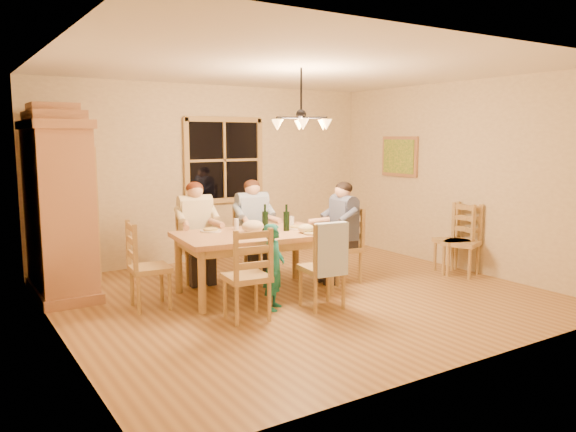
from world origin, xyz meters
TOP-DOWN VIEW (x-y plane):
  - floor at (0.00, 0.00)m, footprint 5.50×5.50m
  - ceiling at (0.00, 0.00)m, footprint 5.50×5.00m
  - wall_back at (0.00, 2.50)m, footprint 5.50×0.02m
  - wall_left at (-2.75, 0.00)m, footprint 0.02×5.00m
  - wall_right at (2.75, 0.00)m, footprint 0.02×5.00m
  - window at (0.20, 2.47)m, footprint 1.30×0.06m
  - painting at (2.71, 1.20)m, footprint 0.06×0.78m
  - chandelier at (-0.00, 0.00)m, footprint 0.77×0.68m
  - armoire at (-2.42, 1.60)m, footprint 0.66×1.40m
  - dining_table at (-0.44, 0.37)m, footprint 1.93×1.29m
  - chair_far_left at (-0.81, 1.27)m, footprint 0.48×0.46m
  - chair_far_right at (-0.00, 1.19)m, footprint 0.48×0.46m
  - chair_near_left at (-0.98, -0.44)m, footprint 0.48×0.46m
  - chair_near_right at (-0.07, -0.53)m, footprint 0.48×0.46m
  - chair_end_left at (-1.70, 0.49)m, footprint 0.46×0.48m
  - chair_end_right at (0.82, 0.24)m, footprint 0.46×0.48m
  - adult_woman at (-0.81, 1.27)m, footprint 0.42×0.46m
  - adult_plaid_man at (-0.00, 1.19)m, footprint 0.42×0.46m
  - adult_slate_man at (0.82, 0.24)m, footprint 0.46×0.42m
  - towel at (-0.09, -0.72)m, footprint 0.39×0.14m
  - wine_bottle_a at (-0.24, 0.43)m, footprint 0.08×0.08m
  - wine_bottle_b at (-0.03, 0.27)m, footprint 0.08×0.08m
  - plate_woman at (-0.84, 0.73)m, footprint 0.26×0.26m
  - plate_plaid at (-0.10, 0.65)m, footprint 0.26×0.26m
  - plate_slate at (0.16, 0.33)m, footprint 0.26×0.26m
  - wine_glass_a at (-0.52, 0.68)m, footprint 0.06×0.06m
  - wine_glass_b at (0.19, 0.49)m, footprint 0.06×0.06m
  - cap at (0.08, 0.01)m, footprint 0.20×0.20m
  - napkin at (-0.54, 0.15)m, footprint 0.19×0.16m
  - cloth_bundle at (-0.44, 0.38)m, footprint 0.28×0.22m
  - child at (-0.55, -0.30)m, footprint 0.41×0.41m
  - chair_spare_front at (2.45, -0.35)m, footprint 0.55×0.56m
  - chair_spare_back at (2.45, -0.19)m, footprint 0.54×0.55m

SIDE VIEW (x-z plane):
  - floor at x=0.00m, z-range 0.00..0.00m
  - chair_far_left at x=-0.81m, z-range -0.19..0.80m
  - chair_far_right at x=0.00m, z-range -0.19..0.80m
  - chair_near_left at x=-0.98m, z-range -0.19..0.80m
  - chair_near_right at x=-0.07m, z-range -0.19..0.80m
  - chair_end_left at x=-1.70m, z-range -0.19..0.80m
  - chair_end_right at x=0.82m, z-range -0.19..0.80m
  - chair_spare_front at x=2.45m, z-range -0.19..0.80m
  - chair_spare_back at x=2.45m, z-range -0.19..0.80m
  - child at x=-0.55m, z-range 0.00..0.97m
  - dining_table at x=-0.44m, z-range 0.28..1.04m
  - towel at x=-0.09m, z-range 0.41..0.99m
  - plate_woman at x=-0.84m, z-range 0.76..0.78m
  - plate_plaid at x=-0.10m, z-range 0.76..0.78m
  - plate_slate at x=0.16m, z-range 0.76..0.78m
  - napkin at x=-0.54m, z-range 0.76..0.79m
  - cap at x=0.08m, z-range 0.76..0.87m
  - wine_glass_a at x=-0.52m, z-range 0.76..0.90m
  - wine_glass_b at x=0.19m, z-range 0.76..0.90m
  - cloth_bundle at x=-0.44m, z-range 0.76..0.91m
  - adult_woman at x=-0.81m, z-range 0.40..1.28m
  - adult_plaid_man at x=0.00m, z-range 0.40..1.28m
  - adult_slate_man at x=0.82m, z-range 0.40..1.28m
  - wine_bottle_a at x=-0.24m, z-range 0.76..1.09m
  - wine_bottle_b at x=-0.03m, z-range 0.76..1.09m
  - armoire at x=-2.42m, z-range -0.09..2.21m
  - wall_back at x=0.00m, z-range 0.00..2.70m
  - wall_left at x=-2.75m, z-range 0.00..2.70m
  - wall_right at x=2.75m, z-range 0.00..2.70m
  - window at x=0.20m, z-range 0.90..2.20m
  - painting at x=2.71m, z-range 1.28..1.92m
  - chandelier at x=0.00m, z-range 1.72..2.43m
  - ceiling at x=0.00m, z-range 2.69..2.71m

